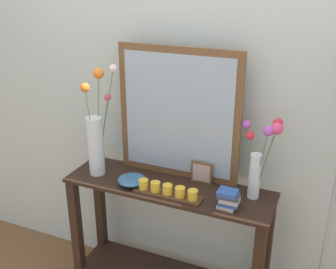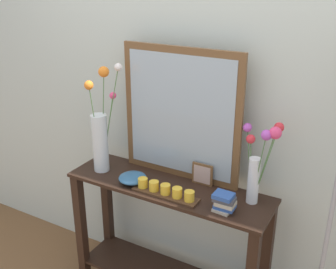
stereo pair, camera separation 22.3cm
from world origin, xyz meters
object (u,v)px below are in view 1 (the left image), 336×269
Objects in this scene: console_table at (168,236)px; decorative_bowl at (132,180)px; mirror_leaning at (179,115)px; candle_tray at (168,191)px; vase_right at (260,156)px; picture_frame_small at (202,173)px; tall_vase_left at (96,137)px; book_stack at (228,199)px.

decorative_bowl is (-0.20, -0.07, 0.38)m from console_table.
mirror_leaning reaches higher than candle_tray.
decorative_bowl is (-0.69, -0.15, -0.22)m from vase_right.
picture_frame_small is (-0.33, 0.03, -0.18)m from vase_right.
candle_tray is 0.25m from picture_frame_small.
tall_vase_left is 0.34m from decorative_bowl.
console_table is 0.75m from tall_vase_left.
decorative_bowl is (0.26, -0.05, -0.21)m from tall_vase_left.
tall_vase_left is 5.06× the size of picture_frame_small.
book_stack is at bearing -123.78° from vase_right.
tall_vase_left is at bearing -176.98° from console_table.
tall_vase_left is 0.95m from vase_right.
vase_right is 0.74m from decorative_bowl.
mirror_leaning is at bearing 46.99° from decorative_bowl.
vase_right is at bearing 22.16° from candle_tray.
candle_tray is at bearing -120.10° from picture_frame_small.
decorative_bowl is (-0.20, -0.22, -0.36)m from mirror_leaning.
tall_vase_left is 5.76× the size of book_stack.
candle_tray is (0.50, -0.08, -0.21)m from tall_vase_left.
tall_vase_left is 4.03× the size of decorative_bowl.
decorative_bowl is at bearing -153.39° from picture_frame_small.
tall_vase_left is 1.45× the size of vase_right.
decorative_bowl is at bearing -10.28° from tall_vase_left.
tall_vase_left is 0.66m from picture_frame_small.
mirror_leaning is at bearing 148.40° from book_stack.
vase_right reaches higher than decorative_bowl.
vase_right reaches higher than console_table.
vase_right reaches higher than candle_tray.
mirror_leaning is 5.96× the size of picture_frame_small.
mirror_leaning is 1.18× the size of tall_vase_left.
candle_tray is at bearing -81.53° from mirror_leaning.
book_stack is (-0.11, -0.17, -0.20)m from vase_right.
vase_right reaches higher than picture_frame_small.
tall_vase_left is at bearing -159.50° from mirror_leaning.
mirror_leaning reaches higher than picture_frame_small.
picture_frame_small is at bearing 59.90° from candle_tray.
picture_frame_small reaches higher than book_stack.
console_table is at bearing 167.42° from book_stack.
vase_right is (0.49, -0.06, -0.14)m from mirror_leaning.
console_table is 0.44m from decorative_bowl.
console_table is at bearing -145.82° from picture_frame_small.
picture_frame_small is 0.41m from decorative_bowl.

